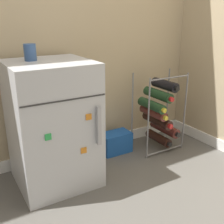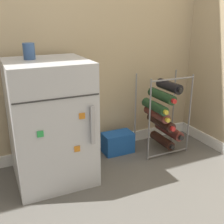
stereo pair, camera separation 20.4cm
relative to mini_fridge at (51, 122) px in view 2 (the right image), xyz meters
The scene contains 5 objects.
ground_plane 0.70m from the mini_fridge, 41.90° to the right, with size 14.00×14.00×0.00m, color #56544F.
mini_fridge is the anchor object (origin of this frame).
wine_rack 0.91m from the mini_fridge, ahead, with size 0.39×0.32×0.65m.
soda_box 0.67m from the mini_fridge, 14.26° to the left, with size 0.24×0.15×0.17m.
fridge_top_cup 0.47m from the mini_fridge, 140.53° to the left, with size 0.07×0.07×0.10m.
Camera 2 is at (-0.78, -1.36, 1.08)m, focal length 45.00 mm.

